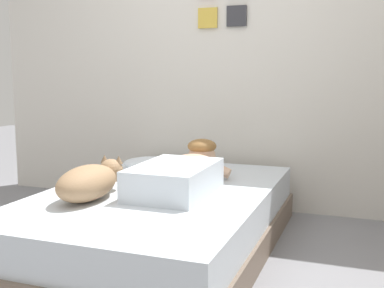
{
  "coord_description": "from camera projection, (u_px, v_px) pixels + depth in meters",
  "views": [
    {
      "loc": [
        1.12,
        -2.2,
        1.09
      ],
      "look_at": [
        0.04,
        0.76,
        0.63
      ],
      "focal_mm": 44.72,
      "sensor_mm": 36.0,
      "label": 1
    }
  ],
  "objects": [
    {
      "name": "cell_phone",
      "position": [
        140.0,
        186.0,
        3.03
      ],
      "size": [
        0.07,
        0.14,
        0.01
      ],
      "primitive_type": "cube",
      "color": "black",
      "rests_on": "bed"
    },
    {
      "name": "dog",
      "position": [
        90.0,
        181.0,
        2.73
      ],
      "size": [
        0.26,
        0.57,
        0.21
      ],
      "color": "#9E7A56",
      "rests_on": "bed"
    },
    {
      "name": "person_lying",
      "position": [
        183.0,
        172.0,
        2.97
      ],
      "size": [
        0.43,
        0.92,
        0.27
      ],
      "color": "silver",
      "rests_on": "bed"
    },
    {
      "name": "ground_plane",
      "position": [
        137.0,
        279.0,
        2.58
      ],
      "size": [
        12.44,
        12.44,
        0.0
      ],
      "primitive_type": "plane",
      "color": "gray"
    },
    {
      "name": "coffee_cup",
      "position": [
        203.0,
        175.0,
        3.2
      ],
      "size": [
        0.12,
        0.09,
        0.07
      ],
      "color": "white",
      "rests_on": "bed"
    },
    {
      "name": "pillow",
      "position": [
        157.0,
        165.0,
        3.5
      ],
      "size": [
        0.52,
        0.32,
        0.11
      ],
      "primitive_type": "ellipsoid",
      "color": "silver",
      "rests_on": "bed"
    },
    {
      "name": "bed",
      "position": [
        160.0,
        220.0,
        2.99
      ],
      "size": [
        1.34,
        2.09,
        0.38
      ],
      "color": "#726051",
      "rests_on": "ground"
    },
    {
      "name": "back_wall",
      "position": [
        224.0,
        55.0,
        3.91
      ],
      "size": [
        4.22,
        0.12,
        2.5
      ],
      "color": "silver",
      "rests_on": "ground"
    }
  ]
}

